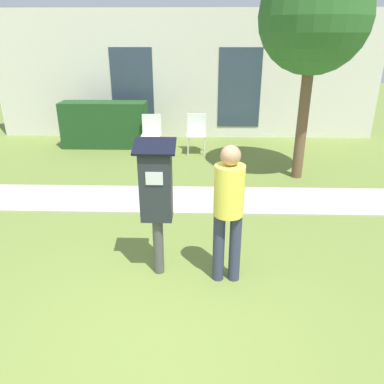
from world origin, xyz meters
name	(u,v)px	position (x,y,z in m)	size (l,w,h in m)	color
ground_plane	(151,337)	(0.00, 0.00, 0.00)	(40.00, 40.00, 0.00)	olive
sidewalk	(175,199)	(0.00, 3.15, 0.01)	(12.00, 1.10, 0.02)	#B7B2A8
building_facade	(186,76)	(0.00, 7.50, 1.60)	(10.00, 0.26, 3.20)	silver
parking_meter	(156,192)	(-0.04, 1.05, 1.02)	(0.44, 0.31, 1.59)	#4C4C4C
person_standing	(229,205)	(0.74, 0.93, 0.93)	(0.32, 0.32, 1.58)	#333851
outdoor_chair_left	(151,131)	(-0.74, 5.84, 0.53)	(0.44, 0.44, 0.90)	white
outdoor_chair_middle	(196,130)	(0.31, 5.95, 0.53)	(0.44, 0.44, 0.90)	white
hedge_row	(105,125)	(-1.95, 6.37, 0.55)	(2.07, 0.60, 1.10)	#1E471E
tree	(314,18)	(2.31, 4.33, 2.84)	(1.90, 1.90, 3.82)	brown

